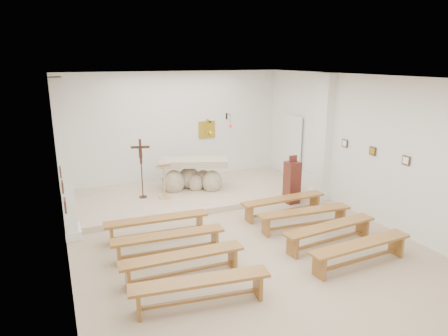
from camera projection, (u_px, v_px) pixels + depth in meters
name	position (u px, v px, depth m)	size (l,w,h in m)	color
ground	(246.00, 246.00, 8.50)	(7.00, 10.00, 0.00)	tan
wall_left	(61.00, 188.00, 6.70)	(0.02, 10.00, 3.50)	white
wall_right	(380.00, 151.00, 9.38)	(0.02, 10.00, 3.50)	white
wall_back	(175.00, 129.00, 12.45)	(7.00, 0.02, 3.50)	white
ceiling	(249.00, 79.00, 7.58)	(7.00, 10.00, 0.02)	silver
sanctuary_platform	(192.00, 194.00, 11.58)	(6.98, 3.00, 0.15)	beige
pilaster_left	(64.00, 161.00, 8.51)	(0.26, 0.55, 3.50)	white
pilaster_right	(323.00, 137.00, 11.11)	(0.26, 0.55, 3.50)	white
gold_wall_relief	(207.00, 130.00, 12.86)	(0.55, 0.04, 0.55)	gold
sanctuary_lamp	(230.00, 124.00, 12.86)	(0.11, 0.36, 0.44)	black
station_frame_left_front	(65.00, 205.00, 6.00)	(0.03, 0.20, 0.20)	#40271C
station_frame_left_mid	(62.00, 187.00, 6.89)	(0.03, 0.20, 0.20)	#40271C
station_frame_left_rear	(60.00, 172.00, 7.77)	(0.03, 0.20, 0.20)	#40271C
station_frame_right_front	(406.00, 160.00, 8.68)	(0.03, 0.20, 0.20)	#40271C
station_frame_right_mid	(373.00, 151.00, 9.56)	(0.03, 0.20, 0.20)	#40271C
station_frame_right_rear	(345.00, 143.00, 10.44)	(0.03, 0.20, 0.20)	#40271C
radiator_left	(67.00, 215.00, 9.50)	(0.10, 0.85, 0.52)	silver
radiator_right	(307.00, 181.00, 12.14)	(0.10, 0.85, 0.52)	silver
altar	(193.00, 176.00, 11.65)	(2.09, 1.38, 1.00)	beige
lectern	(164.00, 180.00, 10.87)	(0.38, 0.32, 1.03)	tan
crucifix_stand	(141.00, 164.00, 10.79)	(0.49, 0.22, 1.64)	#3B1B12
potted_plant	(168.00, 182.00, 11.61)	(0.44, 0.38, 0.49)	#2C5321
donation_pedestal	(292.00, 182.00, 10.93)	(0.38, 0.38, 1.34)	#592519
bench_left_front	(157.00, 223.00, 8.80)	(2.28, 0.49, 0.48)	olive
bench_right_front	(283.00, 202.00, 10.05)	(2.28, 0.42, 0.48)	olive
bench_left_second	(168.00, 240.00, 7.98)	(2.29, 0.51, 0.48)	olive
bench_right_second	(304.00, 215.00, 9.23)	(2.29, 0.54, 0.48)	olive
bench_left_third	(183.00, 260.00, 7.17)	(2.28, 0.43, 0.48)	olive
bench_right_third	(330.00, 230.00, 8.42)	(2.29, 0.56, 0.48)	olive
bench_left_fourth	(200.00, 286.00, 6.35)	(2.30, 0.66, 0.48)	olive
bench_right_fourth	(360.00, 249.00, 7.60)	(2.28, 0.47, 0.48)	olive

